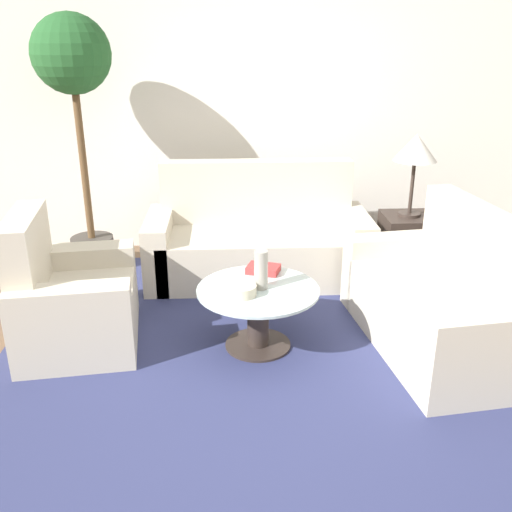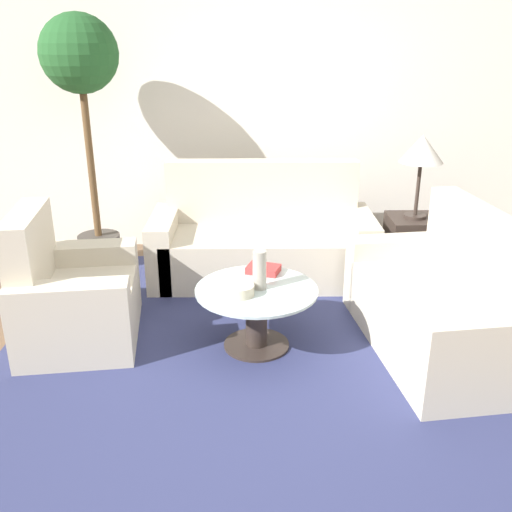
# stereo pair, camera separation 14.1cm
# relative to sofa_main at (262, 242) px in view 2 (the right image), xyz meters

# --- Properties ---
(ground_plane) EXTENTS (14.00, 14.00, 0.00)m
(ground_plane) POSITION_rel_sofa_main_xyz_m (0.00, -1.85, -0.29)
(ground_plane) COLOR brown
(wall_back) EXTENTS (10.00, 0.06, 2.60)m
(wall_back) POSITION_rel_sofa_main_xyz_m (0.00, 0.78, 1.01)
(wall_back) COLOR white
(wall_back) RESTS_ON ground_plane
(rug) EXTENTS (3.38, 3.30, 0.01)m
(rug) POSITION_rel_sofa_main_xyz_m (-0.06, -1.24, -0.29)
(rug) COLOR navy
(rug) RESTS_ON ground_plane
(sofa_main) EXTENTS (1.84, 0.80, 0.94)m
(sofa_main) POSITION_rel_sofa_main_xyz_m (0.00, 0.00, 0.00)
(sofa_main) COLOR beige
(sofa_main) RESTS_ON ground_plane
(armchair) EXTENTS (0.84, 0.99, 0.91)m
(armchair) POSITION_rel_sofa_main_xyz_m (-1.32, -1.10, -0.01)
(armchair) COLOR beige
(armchair) RESTS_ON ground_plane
(loveseat) EXTENTS (0.95, 1.57, 0.93)m
(loveseat) POSITION_rel_sofa_main_xyz_m (1.17, -1.25, -0.00)
(loveseat) COLOR beige
(loveseat) RESTS_ON ground_plane
(coffee_table) EXTENTS (0.79, 0.79, 0.42)m
(coffee_table) POSITION_rel_sofa_main_xyz_m (-0.06, -1.24, -0.02)
(coffee_table) COLOR #332823
(coffee_table) RESTS_ON ground_plane
(side_table) EXTENTS (0.41, 0.41, 0.55)m
(side_table) POSITION_rel_sofa_main_xyz_m (1.24, -0.14, -0.02)
(side_table) COLOR #332823
(side_table) RESTS_ON ground_plane
(table_lamp) EXTENTS (0.34, 0.34, 0.67)m
(table_lamp) POSITION_rel_sofa_main_xyz_m (1.24, -0.14, 0.80)
(table_lamp) COLOR #332823
(table_lamp) RESTS_ON side_table
(potted_plant) EXTENTS (0.62, 0.62, 2.11)m
(potted_plant) POSITION_rel_sofa_main_xyz_m (-1.44, 0.20, 1.27)
(potted_plant) COLOR #3D3833
(potted_plant) RESTS_ON ground_plane
(vase) EXTENTS (0.09, 0.09, 0.26)m
(vase) POSITION_rel_sofa_main_xyz_m (-0.04, -1.23, 0.26)
(vase) COLOR #9E998E
(vase) RESTS_ON coffee_table
(bowl) EXTENTS (0.18, 0.18, 0.07)m
(bowl) POSITION_rel_sofa_main_xyz_m (-0.17, -1.33, 0.16)
(bowl) COLOR beige
(bowl) RESTS_ON coffee_table
(book_stack) EXTENTS (0.25, 0.21, 0.05)m
(book_stack) POSITION_rel_sofa_main_xyz_m (-0.01, -0.97, 0.15)
(book_stack) COLOR #BC3333
(book_stack) RESTS_ON coffee_table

